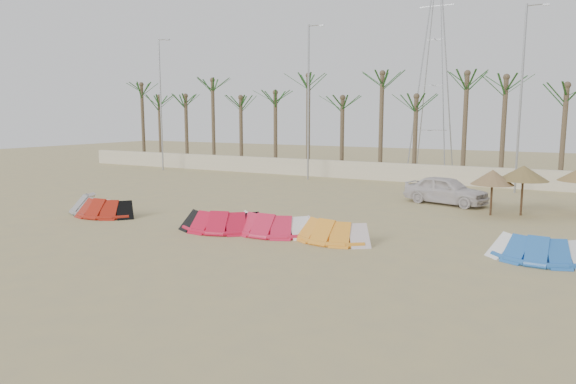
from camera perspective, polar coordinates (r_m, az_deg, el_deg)
The scene contains 16 objects.
ground at distance 17.86m, azimuth -9.35°, elevation -6.61°, with size 120.00×120.00×0.00m, color tan.
boundary_wall at distance 37.32m, azimuth 11.89°, elevation 2.17°, with size 60.00×0.30×1.30m, color beige.
palm_line at distance 38.42m, azimuth 13.79°, elevation 10.94°, with size 52.00×4.00×7.70m.
lamp_a at distance 45.46m, azimuth -13.92°, elevation 9.65°, with size 1.25×0.14×11.00m.
lamp_b at distance 37.47m, azimuth 2.32°, elevation 10.20°, with size 1.25×0.14×11.00m.
lamp_c at distance 33.66m, azimuth 24.52°, elevation 9.67°, with size 1.25×0.14×11.00m.
pylon at distance 42.90m, azimuth 15.48°, elevation 1.96°, with size 3.00×3.00×14.00m, color #A5A8AD, non-canonical shape.
kite_grey at distance 26.64m, azimuth -20.49°, elevation -1.14°, with size 3.93×2.77×0.90m.
kite_red_left at distance 25.35m, azimuth -19.38°, elevation -1.55°, with size 3.34×1.82×0.90m.
kite_red_mid at distance 21.07m, azimuth -6.88°, elevation -3.08°, with size 3.74×2.36×0.90m.
kite_red_right at distance 20.39m, azimuth -1.64°, elevation -3.41°, with size 3.49×1.61×0.90m.
kite_orange at distance 19.33m, azimuth 4.96°, elevation -4.10°, with size 3.35×1.88×0.90m.
kite_blue at distance 18.46m, azimuth 26.08°, elevation -5.54°, with size 3.01×1.63×0.90m.
parasol_left at distance 26.11m, azimuth 24.69°, elevation 1.92°, with size 2.28×2.28×2.35m.
parasol_mid at distance 25.60m, azimuth 21.77°, elevation 1.53°, with size 1.95×1.95×2.15m.
car at distance 28.27m, azimuth 17.14°, elevation 0.20°, with size 1.75×4.34×1.48m, color silver.
Camera 1 is at (10.70, -13.54, 4.60)m, focal length 32.00 mm.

